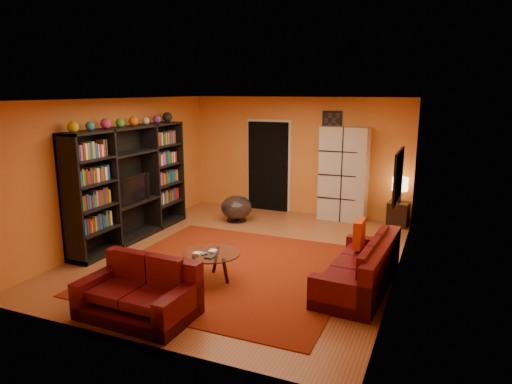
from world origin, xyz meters
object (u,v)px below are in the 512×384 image
at_px(storage_cabinet, 344,174).
at_px(bowl_chair, 236,208).
at_px(entertainment_unit, 131,184).
at_px(tv, 130,189).
at_px(sofa, 364,269).
at_px(loveseat, 142,292).
at_px(side_table, 398,214).
at_px(table_lamp, 400,185).
at_px(coffee_table, 212,256).

height_order(storage_cabinet, bowl_chair, storage_cabinet).
height_order(entertainment_unit, storage_cabinet, entertainment_unit).
bearing_deg(tv, sofa, -96.74).
xyz_separation_m(entertainment_unit, loveseat, (1.99, -2.42, -0.76)).
bearing_deg(side_table, storage_cabinet, 177.54).
distance_m(sofa, bowl_chair, 3.91).
bearing_deg(loveseat, entertainment_unit, 41.40).
xyz_separation_m(entertainment_unit, sofa, (4.41, -0.60, -0.76)).
xyz_separation_m(tv, table_lamp, (4.47, 2.84, -0.11)).
relative_size(sofa, bowl_chair, 3.03).
bearing_deg(loveseat, storage_cabinet, -12.70).
bearing_deg(storage_cabinet, sofa, -71.05).
distance_m(loveseat, side_table, 5.76).
bearing_deg(bowl_chair, storage_cabinet, 26.20).
bearing_deg(sofa, bowl_chair, 145.99).
xyz_separation_m(entertainment_unit, bowl_chair, (1.31, 1.79, -0.76)).
bearing_deg(table_lamp, side_table, 0.00).
height_order(sofa, coffee_table, sofa).
relative_size(entertainment_unit, side_table, 6.00).
bearing_deg(sofa, coffee_table, -161.12).
bearing_deg(tv, loveseat, -140.34).
bearing_deg(sofa, storage_cabinet, 110.77).
bearing_deg(table_lamp, tv, -147.64).
height_order(storage_cabinet, side_table, storage_cabinet).
bearing_deg(bowl_chair, side_table, 16.61).
distance_m(entertainment_unit, table_lamp, 5.30).
bearing_deg(sofa, tv, 176.91).
height_order(entertainment_unit, table_lamp, entertainment_unit).
bearing_deg(storage_cabinet, coffee_table, -103.06).
relative_size(loveseat, storage_cabinet, 0.71).
distance_m(tv, bowl_chair, 2.36).
bearing_deg(coffee_table, tv, 154.23).
relative_size(entertainment_unit, table_lamp, 5.79).
xyz_separation_m(sofa, table_lamp, (0.12, 3.35, 0.58)).
xyz_separation_m(coffee_table, storage_cabinet, (1.06, 3.97, 0.62)).
distance_m(loveseat, table_lamp, 5.79).
height_order(tv, side_table, tv).
bearing_deg(sofa, table_lamp, 91.64).
distance_m(tv, storage_cabinet, 4.39).
bearing_deg(storage_cabinet, bowl_chair, -151.96).
height_order(loveseat, table_lamp, table_lamp).
xyz_separation_m(bowl_chair, table_lamp, (3.22, 0.96, 0.58)).
relative_size(coffee_table, bowl_chair, 1.27).
distance_m(coffee_table, table_lamp, 4.53).
relative_size(tv, coffee_table, 1.04).
xyz_separation_m(bowl_chair, side_table, (3.22, 0.96, -0.04)).
bearing_deg(entertainment_unit, bowl_chair, 53.85).
bearing_deg(side_table, sofa, -92.02).
height_order(coffee_table, side_table, side_table).
xyz_separation_m(tv, loveseat, (1.94, -2.34, -0.69)).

